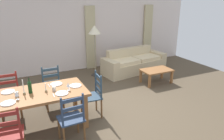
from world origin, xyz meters
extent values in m
cube|color=brown|center=(0.00, 0.00, -0.01)|extent=(9.60, 9.60, 0.02)
cube|color=silver|center=(0.00, 3.30, 1.35)|extent=(9.60, 0.16, 2.70)
cube|color=tan|center=(0.77, 3.16, 1.10)|extent=(0.35, 0.08, 2.20)
cube|color=tan|center=(3.17, 3.16, 1.10)|extent=(0.35, 0.08, 2.20)
cube|color=#986035|center=(-1.48, 0.02, 0.72)|extent=(1.90, 0.96, 0.05)
cube|color=#986035|center=(-0.63, -0.36, 0.35)|extent=(0.08, 0.08, 0.70)
cube|color=#986035|center=(-0.63, 0.40, 0.35)|extent=(0.08, 0.08, 0.70)
cube|color=maroon|center=(-1.96, -0.68, 0.45)|extent=(0.45, 0.43, 0.03)
cylinder|color=brown|center=(-1.77, -0.52, 0.22)|extent=(0.04, 0.04, 0.43)
cylinder|color=maroon|center=(-1.79, -0.86, 0.71)|extent=(0.04, 0.04, 0.50)
cube|color=maroon|center=(-1.97, -0.85, 0.58)|extent=(0.38, 0.05, 0.06)
cube|color=maroon|center=(-1.97, -0.85, 0.73)|extent=(0.38, 0.05, 0.06)
cube|color=maroon|center=(-1.97, -0.85, 0.88)|extent=(0.38, 0.05, 0.06)
cube|color=navy|center=(-0.99, -0.65, 0.45)|extent=(0.44, 0.42, 0.03)
cylinder|color=brown|center=(-1.18, -0.49, 0.22)|extent=(0.04, 0.04, 0.43)
cylinder|color=brown|center=(-0.82, -0.47, 0.22)|extent=(0.04, 0.04, 0.43)
cylinder|color=brown|center=(-1.16, -0.83, 0.22)|extent=(0.04, 0.04, 0.43)
cylinder|color=brown|center=(-0.81, -0.81, 0.22)|extent=(0.04, 0.04, 0.43)
cylinder|color=navy|center=(-1.16, -0.83, 0.71)|extent=(0.04, 0.04, 0.50)
cylinder|color=navy|center=(-0.81, -0.81, 0.71)|extent=(0.04, 0.04, 0.50)
cube|color=navy|center=(-0.98, -0.82, 0.58)|extent=(0.38, 0.04, 0.06)
cube|color=navy|center=(-0.98, -0.82, 0.73)|extent=(0.38, 0.04, 0.06)
cube|color=navy|center=(-0.98, -0.82, 0.88)|extent=(0.38, 0.04, 0.06)
cube|color=maroon|center=(-1.94, 0.71, 0.45)|extent=(0.43, 0.41, 0.03)
cylinder|color=brown|center=(-1.76, 0.53, 0.22)|extent=(0.04, 0.04, 0.43)
cylinder|color=brown|center=(-2.12, 0.54, 0.22)|extent=(0.04, 0.04, 0.43)
cylinder|color=brown|center=(-1.76, 0.87, 0.22)|extent=(0.04, 0.04, 0.43)
cylinder|color=brown|center=(-2.12, 0.88, 0.22)|extent=(0.04, 0.04, 0.43)
cylinder|color=maroon|center=(-1.76, 0.87, 0.71)|extent=(0.04, 0.04, 0.50)
cube|color=maroon|center=(-1.94, 0.88, 0.58)|extent=(0.38, 0.03, 0.06)
cube|color=maroon|center=(-1.94, 0.88, 0.73)|extent=(0.38, 0.03, 0.06)
cube|color=maroon|center=(-1.94, 0.88, 0.88)|extent=(0.38, 0.03, 0.06)
cube|color=#2E4656|center=(-1.03, 0.74, 0.45)|extent=(0.42, 0.40, 0.03)
cylinder|color=brown|center=(-0.85, 0.57, 0.22)|extent=(0.04, 0.04, 0.43)
cylinder|color=brown|center=(-1.21, 0.57, 0.22)|extent=(0.04, 0.04, 0.43)
cylinder|color=brown|center=(-0.85, 0.91, 0.22)|extent=(0.04, 0.04, 0.43)
cylinder|color=brown|center=(-1.21, 0.91, 0.22)|extent=(0.04, 0.04, 0.43)
cylinder|color=#2E4656|center=(-0.85, 0.91, 0.71)|extent=(0.04, 0.04, 0.50)
cylinder|color=#2E4656|center=(-1.21, 0.91, 0.71)|extent=(0.04, 0.04, 0.50)
cube|color=#2E4656|center=(-1.03, 0.91, 0.58)|extent=(0.38, 0.03, 0.06)
cube|color=#2E4656|center=(-1.03, 0.91, 0.73)|extent=(0.38, 0.03, 0.06)
cube|color=#2E4656|center=(-1.03, 0.91, 0.88)|extent=(0.38, 0.03, 0.06)
cube|color=#2B4255|center=(-0.38, 0.02, 0.45)|extent=(0.42, 0.44, 0.03)
cylinder|color=brown|center=(-0.56, -0.15, 0.22)|extent=(0.04, 0.04, 0.43)
cylinder|color=brown|center=(-0.54, 0.20, 0.22)|extent=(0.04, 0.04, 0.43)
cylinder|color=brown|center=(-0.22, -0.17, 0.22)|extent=(0.04, 0.04, 0.43)
cylinder|color=brown|center=(-0.20, 0.19, 0.22)|extent=(0.04, 0.04, 0.43)
cylinder|color=#2B4255|center=(-0.22, -0.17, 0.71)|extent=(0.04, 0.04, 0.50)
cylinder|color=#2B4255|center=(-0.20, 0.19, 0.71)|extent=(0.04, 0.04, 0.50)
cube|color=#2B4255|center=(-0.21, 0.01, 0.58)|extent=(0.04, 0.38, 0.06)
cube|color=#2B4255|center=(-0.21, 0.01, 0.73)|extent=(0.04, 0.38, 0.06)
cube|color=#2B4255|center=(-0.21, 0.01, 0.88)|extent=(0.04, 0.38, 0.06)
cylinder|color=white|center=(-1.93, -0.23, 0.76)|extent=(0.24, 0.24, 0.02)
cylinder|color=white|center=(-1.03, -0.23, 0.76)|extent=(0.24, 0.24, 0.02)
cube|color=silver|center=(-1.18, -0.23, 0.75)|extent=(0.02, 0.17, 0.01)
cylinder|color=white|center=(-1.93, 0.27, 0.76)|extent=(0.24, 0.24, 0.02)
cylinder|color=white|center=(-1.03, 0.27, 0.76)|extent=(0.24, 0.24, 0.02)
cube|color=silver|center=(-1.18, 0.27, 0.75)|extent=(0.03, 0.17, 0.01)
cylinder|color=white|center=(-0.70, 0.02, 0.76)|extent=(0.24, 0.24, 0.02)
cube|color=silver|center=(-0.85, 0.02, 0.75)|extent=(0.03, 0.17, 0.01)
cylinder|color=#143819|center=(-1.55, 0.06, 0.86)|extent=(0.07, 0.07, 0.22)
cylinder|color=#143819|center=(-1.55, 0.06, 1.01)|extent=(0.02, 0.02, 0.08)
cylinder|color=black|center=(-1.55, 0.06, 1.06)|extent=(0.03, 0.03, 0.02)
cylinder|color=white|center=(-1.78, -0.13, 0.75)|extent=(0.06, 0.06, 0.01)
cylinder|color=white|center=(-1.78, -0.13, 0.79)|extent=(0.01, 0.01, 0.07)
cone|color=white|center=(-1.78, -0.13, 0.87)|extent=(0.06, 0.06, 0.08)
cylinder|color=white|center=(-0.88, -0.13, 0.75)|extent=(0.06, 0.06, 0.01)
cylinder|color=white|center=(-0.88, -0.13, 0.79)|extent=(0.01, 0.01, 0.07)
cone|color=white|center=(-0.88, -0.13, 0.87)|extent=(0.06, 0.06, 0.08)
cylinder|color=beige|center=(-1.13, -0.04, 0.80)|extent=(0.07, 0.07, 0.09)
cylinder|color=beige|center=(-1.78, 0.00, 0.80)|extent=(0.07, 0.07, 0.09)
cylinder|color=#998C66|center=(-1.66, 0.04, 0.77)|extent=(0.05, 0.05, 0.04)
cylinder|color=white|center=(-1.66, 0.04, 0.92)|extent=(0.02, 0.02, 0.25)
cylinder|color=#998C66|center=(-1.28, -0.02, 0.77)|extent=(0.05, 0.05, 0.04)
cylinder|color=white|center=(-1.28, -0.02, 0.86)|extent=(0.02, 0.02, 0.13)
cube|color=beige|center=(1.97, 2.11, 0.20)|extent=(1.90, 1.05, 0.40)
cube|color=beige|center=(1.93, 2.41, 0.40)|extent=(1.81, 0.45, 0.80)
cube|color=beige|center=(2.98, 2.26, 0.29)|extent=(0.35, 0.83, 0.58)
cube|color=beige|center=(0.96, 1.97, 0.29)|extent=(0.35, 0.83, 0.58)
cube|color=beige|center=(2.43, 2.13, 0.46)|extent=(0.94, 0.76, 0.12)
cube|color=beige|center=(1.53, 2.00, 0.46)|extent=(0.94, 0.76, 0.12)
cube|color=#986035|center=(2.04, 0.96, 0.40)|extent=(0.90, 0.56, 0.04)
cube|color=#986035|center=(1.64, 0.73, 0.19)|extent=(0.06, 0.06, 0.38)
cube|color=#986035|center=(2.44, 0.73, 0.19)|extent=(0.06, 0.06, 0.38)
cube|color=#986035|center=(1.64, 1.19, 0.19)|extent=(0.06, 0.06, 0.38)
cube|color=#986035|center=(2.44, 1.19, 0.19)|extent=(0.06, 0.06, 0.38)
cylinder|color=#332D28|center=(0.62, 2.36, 0.01)|extent=(0.28, 0.28, 0.03)
cylinder|color=gray|center=(0.62, 2.36, 0.71)|extent=(0.03, 0.03, 1.35)
cone|color=beige|center=(0.62, 2.36, 1.51)|extent=(0.40, 0.40, 0.26)
camera|label=1|loc=(-1.71, -3.84, 2.42)|focal=33.86mm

